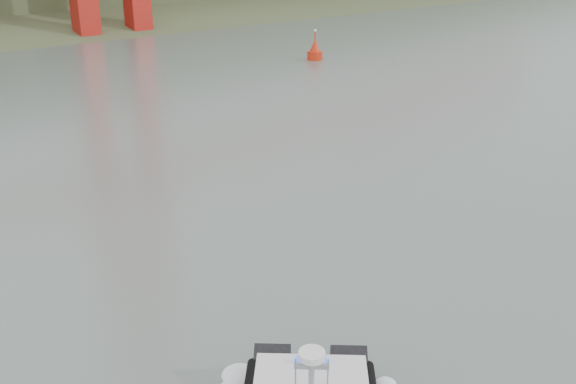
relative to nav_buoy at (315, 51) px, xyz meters
name	(u,v)px	position (x,y,z in m)	size (l,w,h in m)	color
ground	(445,301)	(-31.28, -42.36, -0.97)	(400.00, 400.00, 0.00)	slate
nav_buoy	(315,51)	(0.00, 0.00, 0.00)	(1.77, 1.77, 3.69)	red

